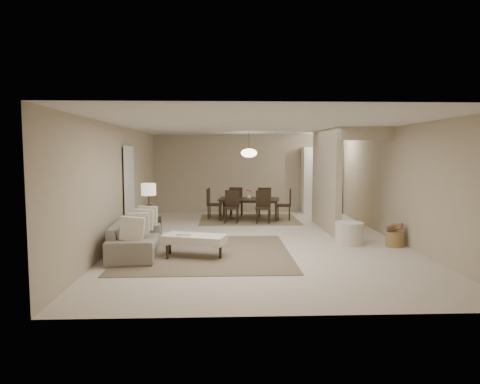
{
  "coord_description": "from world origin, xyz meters",
  "views": [
    {
      "loc": [
        -0.77,
        -9.37,
        1.92
      ],
      "look_at": [
        -0.4,
        0.15,
        1.05
      ],
      "focal_mm": 32.0,
      "sensor_mm": 36.0,
      "label": 1
    }
  ],
  "objects_px": {
    "sofa": "(136,238)",
    "dining_table": "(249,209)",
    "side_table": "(149,229)",
    "round_pouf": "(349,233)",
    "wicker_basket": "(395,239)",
    "ottoman_bench": "(194,239)",
    "pantry_cabinet": "(321,180)"
  },
  "relations": [
    {
      "from": "pantry_cabinet",
      "to": "dining_table",
      "type": "height_order",
      "value": "pantry_cabinet"
    },
    {
      "from": "side_table",
      "to": "dining_table",
      "type": "height_order",
      "value": "dining_table"
    },
    {
      "from": "wicker_basket",
      "to": "ottoman_bench",
      "type": "bearing_deg",
      "value": -169.85
    },
    {
      "from": "side_table",
      "to": "dining_table",
      "type": "xyz_separation_m",
      "value": [
        2.36,
        2.87,
        0.05
      ]
    },
    {
      "from": "sofa",
      "to": "wicker_basket",
      "type": "distance_m",
      "value": 5.22
    },
    {
      "from": "sofa",
      "to": "side_table",
      "type": "relative_size",
      "value": 4.15
    },
    {
      "from": "ottoman_bench",
      "to": "wicker_basket",
      "type": "distance_m",
      "value": 4.13
    },
    {
      "from": "round_pouf",
      "to": "pantry_cabinet",
      "type": "bearing_deg",
      "value": 84.23
    },
    {
      "from": "dining_table",
      "to": "sofa",
      "type": "bearing_deg",
      "value": -112.95
    },
    {
      "from": "round_pouf",
      "to": "side_table",
      "type": "bearing_deg",
      "value": 172.71
    },
    {
      "from": "wicker_basket",
      "to": "dining_table",
      "type": "height_order",
      "value": "dining_table"
    },
    {
      "from": "sofa",
      "to": "round_pouf",
      "type": "xyz_separation_m",
      "value": [
        4.32,
        0.67,
        -0.07
      ]
    },
    {
      "from": "sofa",
      "to": "side_table",
      "type": "height_order",
      "value": "sofa"
    },
    {
      "from": "ottoman_bench",
      "to": "sofa",
      "type": "bearing_deg",
      "value": -177.38
    },
    {
      "from": "sofa",
      "to": "round_pouf",
      "type": "distance_m",
      "value": 4.37
    },
    {
      "from": "wicker_basket",
      "to": "round_pouf",
      "type": "bearing_deg",
      "value": 164.41
    },
    {
      "from": "side_table",
      "to": "wicker_basket",
      "type": "relative_size",
      "value": 1.42
    },
    {
      "from": "sofa",
      "to": "side_table",
      "type": "xyz_separation_m",
      "value": [
        0.05,
        1.22,
        -0.05
      ]
    },
    {
      "from": "pantry_cabinet",
      "to": "sofa",
      "type": "xyz_separation_m",
      "value": [
        -4.8,
        -5.41,
        -0.75
      ]
    },
    {
      "from": "dining_table",
      "to": "wicker_basket",
      "type": "bearing_deg",
      "value": -45.16
    },
    {
      "from": "ottoman_bench",
      "to": "round_pouf",
      "type": "distance_m",
      "value": 3.33
    },
    {
      "from": "ottoman_bench",
      "to": "wicker_basket",
      "type": "relative_size",
      "value": 3.54
    },
    {
      "from": "side_table",
      "to": "dining_table",
      "type": "bearing_deg",
      "value": 50.57
    },
    {
      "from": "ottoman_bench",
      "to": "side_table",
      "type": "distance_m",
      "value": 1.87
    },
    {
      "from": "sofa",
      "to": "dining_table",
      "type": "relative_size",
      "value": 1.2
    },
    {
      "from": "sofa",
      "to": "dining_table",
      "type": "distance_m",
      "value": 4.75
    },
    {
      "from": "pantry_cabinet",
      "to": "dining_table",
      "type": "bearing_deg",
      "value": -151.1
    },
    {
      "from": "ottoman_bench",
      "to": "side_table",
      "type": "relative_size",
      "value": 2.49
    },
    {
      "from": "pantry_cabinet",
      "to": "round_pouf",
      "type": "bearing_deg",
      "value": -95.77
    },
    {
      "from": "ottoman_bench",
      "to": "dining_table",
      "type": "height_order",
      "value": "dining_table"
    },
    {
      "from": "wicker_basket",
      "to": "dining_table",
      "type": "bearing_deg",
      "value": 127.26
    },
    {
      "from": "side_table",
      "to": "dining_table",
      "type": "relative_size",
      "value": 0.29
    }
  ]
}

